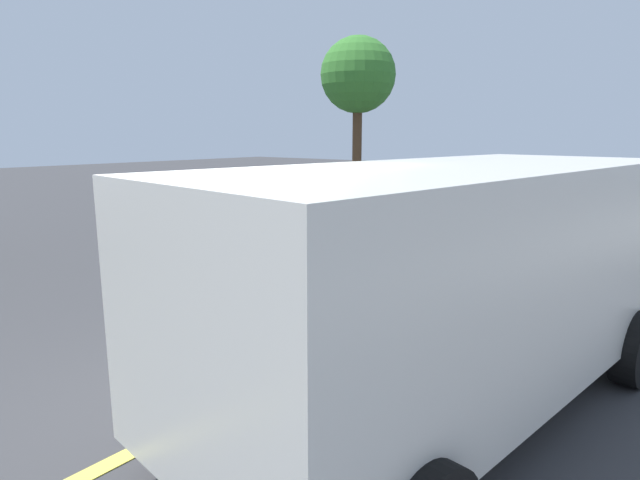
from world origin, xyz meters
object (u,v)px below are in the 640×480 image
(white_van, at_px, (450,274))
(tree_left_verge, at_px, (358,77))
(car_yellow_crossing, at_px, (413,219))
(car_silver_far_lane, at_px, (521,190))

(white_van, relative_size, tree_left_verge, 0.98)
(car_yellow_crossing, bearing_deg, white_van, -147.88)
(car_silver_far_lane, bearing_deg, car_yellow_crossing, -177.64)
(car_yellow_crossing, bearing_deg, car_silver_far_lane, 2.36)
(car_silver_far_lane, xyz_separation_m, tree_left_verge, (-1.72, 4.80, 3.45))
(car_yellow_crossing, bearing_deg, tree_left_verge, 43.69)
(car_yellow_crossing, xyz_separation_m, car_silver_far_lane, (7.04, 0.29, -0.02))
(car_silver_far_lane, bearing_deg, white_van, -164.15)
(white_van, bearing_deg, car_silver_far_lane, 15.85)
(white_van, bearing_deg, car_yellow_crossing, 32.12)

